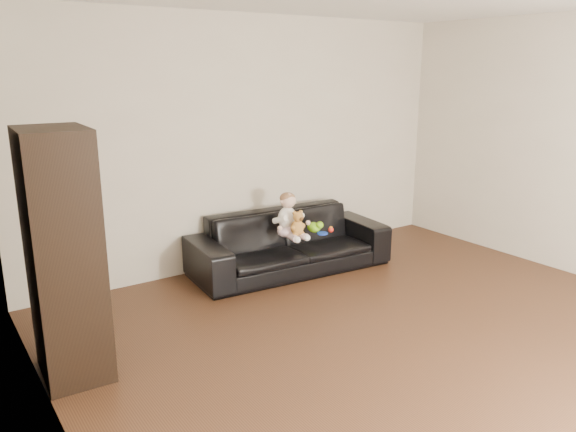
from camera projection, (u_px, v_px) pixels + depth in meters
floor at (449, 362)px, 4.07m from camera, size 5.50×5.50×0.00m
wall_back at (252, 142)px, 5.93m from camera, size 5.00×0.00×5.00m
wall_left at (76, 257)px, 2.37m from camera, size 0.00×5.50×5.50m
sofa at (290, 242)px, 5.86m from camera, size 2.13×0.97×0.61m
cabinet at (64, 257)px, 3.73m from camera, size 0.45×0.61×1.71m
shelf_item at (61, 200)px, 3.64m from camera, size 0.19×0.26×0.28m
baby at (289, 218)px, 5.65m from camera, size 0.31×0.39×0.46m
teddy_bear at (298, 224)px, 5.55m from camera, size 0.14×0.14×0.25m
toy_green at (314, 227)px, 5.85m from camera, size 0.16×0.18×0.11m
toy_rattle at (331, 230)px, 5.85m from camera, size 0.07×0.07×0.06m
toy_blue_disc at (322, 233)px, 5.80m from camera, size 0.13×0.13×0.02m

